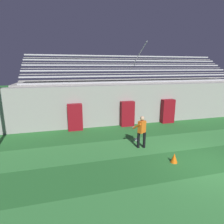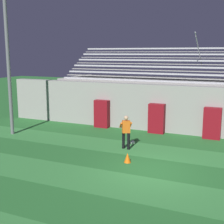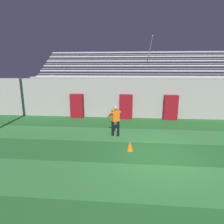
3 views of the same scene
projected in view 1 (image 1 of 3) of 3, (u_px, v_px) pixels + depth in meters
name	position (u px, v px, depth m)	size (l,w,h in m)	color
ground_plane	(208.00, 165.00, 7.90)	(80.00, 80.00, 0.00)	#286B2D
turf_stripe_far	(174.00, 142.00, 10.30)	(28.00, 2.14, 0.01)	#38843D
back_wall	(145.00, 104.00, 13.68)	(24.00, 0.60, 2.80)	#999691
padding_pillar_gate_left	(127.00, 114.00, 12.91)	(0.93, 0.44, 1.73)	maroon
padding_pillar_gate_right	(168.00, 111.00, 13.68)	(0.93, 0.44, 1.73)	maroon
padding_pillar_far_left	(75.00, 117.00, 12.03)	(0.93, 0.44, 1.73)	maroon
bleacher_stand	(132.00, 97.00, 16.19)	(18.00, 4.75, 5.83)	#999691
goalkeeper	(141.00, 130.00, 9.37)	(0.73, 0.70, 1.67)	black
soccer_ball	(136.00, 140.00, 10.32)	(0.22, 0.22, 0.22)	white
traffic_cone	(174.00, 158.00, 8.05)	(0.30, 0.30, 0.42)	orange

